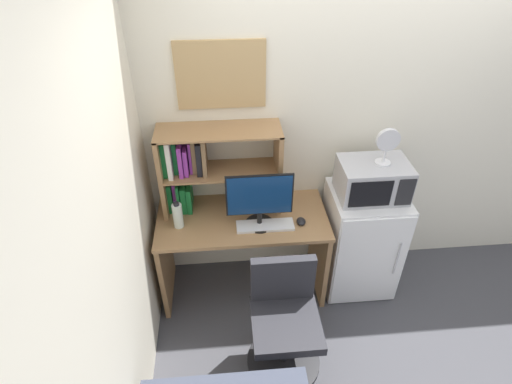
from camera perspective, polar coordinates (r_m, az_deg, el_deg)
wall_back at (r=3.38m, az=20.67°, el=8.46°), size 6.40×0.04×2.60m
wall_left at (r=1.91m, az=-22.23°, el=-17.31°), size 0.04×4.40×2.60m
desk at (r=3.26m, az=-1.81°, el=-6.66°), size 1.27×0.60×0.77m
hutch_bookshelf at (r=3.02m, az=-7.63°, el=3.55°), size 0.87×0.29×0.65m
monitor at (r=2.89m, az=0.49°, el=-0.93°), size 0.47×0.21×0.43m
keyboard at (r=3.01m, az=1.26°, el=-4.63°), size 0.41×0.13×0.02m
computer_mouse at (r=3.05m, az=6.20°, el=-4.01°), size 0.07×0.09×0.04m
water_bottle at (r=3.01m, az=-10.67°, el=-3.17°), size 0.07×0.07×0.21m
mini_fridge at (r=3.48m, az=14.14°, el=-6.41°), size 0.55×0.54×0.91m
microwave at (r=3.12m, az=15.71°, el=1.64°), size 0.49×0.35×0.27m
desk_fan at (r=2.98m, az=17.53°, el=6.31°), size 0.16×0.11×0.27m
desk_chair at (r=2.96m, az=3.89°, el=-17.69°), size 0.52×0.52×0.84m
wall_corkboard at (r=2.85m, az=-4.85°, el=15.66°), size 0.59×0.02×0.46m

